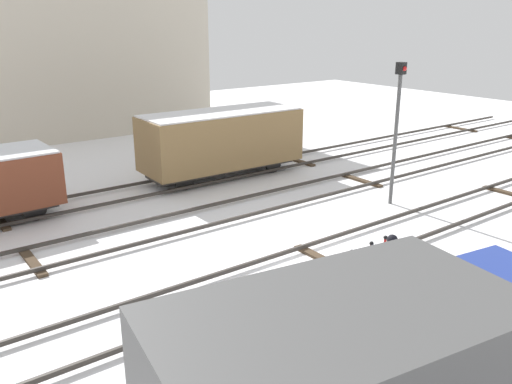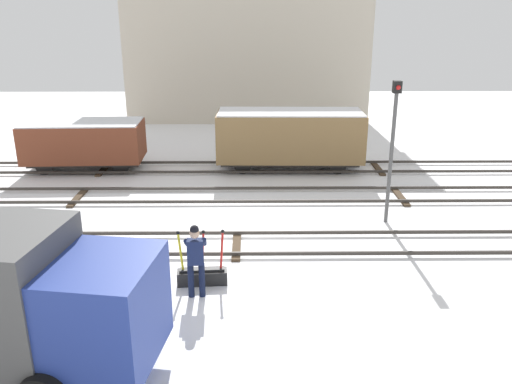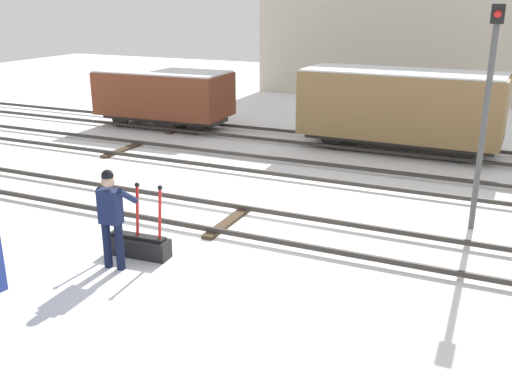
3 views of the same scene
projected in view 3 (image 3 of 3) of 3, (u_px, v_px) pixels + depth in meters
name	position (u px, v px, depth m)	size (l,w,h in m)	color
ground_plane	(228.00, 224.00, 12.48)	(60.00, 60.00, 0.00)	white
track_main_line	(228.00, 219.00, 12.44)	(44.00, 1.94, 0.18)	#38332D
track_siding_near	(297.00, 169.00, 16.04)	(44.00, 1.94, 0.18)	#38332D
track_siding_far	(334.00, 141.00, 19.11)	(44.00, 1.94, 0.18)	#38332D
switch_lever_frame	(138.00, 243.00, 10.86)	(1.26, 0.45, 1.45)	black
rail_worker	(111.00, 213.00, 10.13)	(0.57, 0.66, 1.84)	#111831
signal_post	(487.00, 100.00, 11.35)	(0.24, 0.32, 4.51)	#4C4C4C
freight_car_back_track	(164.00, 95.00, 21.32)	(4.90, 2.35, 2.10)	#2D2B28
freight_car_near_switch	(401.00, 106.00, 17.88)	(6.10, 2.32, 2.52)	#2D2B28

